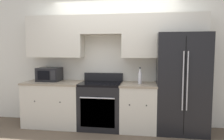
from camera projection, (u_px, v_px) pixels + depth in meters
The scene contains 8 objects.
ground_plane at pixel (109, 134), 3.94m from camera, with size 12.00×12.00×0.00m, color brown.
wall_back at pixel (115, 51), 4.37m from camera, with size 8.00×0.39×2.60m.
lower_cabinets_left at pixel (54, 103), 4.38m from camera, with size 1.14×0.64×0.88m.
lower_cabinets_right at pixel (138, 107), 4.12m from camera, with size 0.68×0.64×0.88m.
oven_range at pixel (101, 105), 4.23m from camera, with size 0.79×0.65×1.04m.
refrigerator at pixel (182, 83), 4.00m from camera, with size 0.90×0.72×1.81m.
microwave at pixel (49, 74), 4.44m from camera, with size 0.44×0.38×0.27m.
bottle at pixel (140, 77), 4.05m from camera, with size 0.07×0.07×0.31m.
Camera 1 is at (0.62, -3.76, 1.52)m, focal length 35.00 mm.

